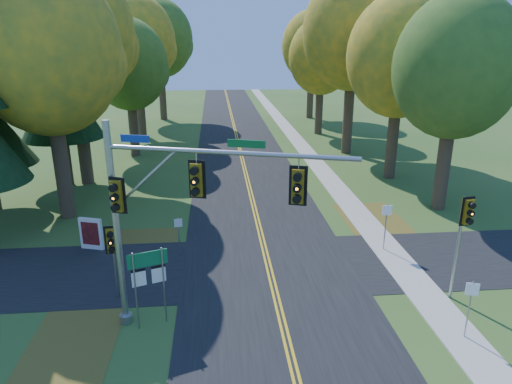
{
  "coord_description": "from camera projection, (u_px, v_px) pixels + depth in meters",
  "views": [
    {
      "loc": [
        -2.31,
        -17.02,
        10.1
      ],
      "look_at": [
        -0.46,
        3.41,
        3.2
      ],
      "focal_mm": 32.0,
      "sensor_mm": 36.0,
      "label": 1
    }
  ],
  "objects": [
    {
      "name": "ground",
      "position": [
        274.0,
        288.0,
        19.48
      ],
      "size": [
        160.0,
        160.0,
        0.0
      ],
      "primitive_type": "plane",
      "color": "#2B4E1B",
      "rests_on": "ground"
    },
    {
      "name": "road_main",
      "position": [
        274.0,
        288.0,
        19.48
      ],
      "size": [
        8.0,
        160.0,
        0.02
      ],
      "primitive_type": "cube",
      "color": "black",
      "rests_on": "ground"
    },
    {
      "name": "road_cross",
      "position": [
        268.0,
        266.0,
        21.37
      ],
      "size": [
        60.0,
        6.0,
        0.02
      ],
      "primitive_type": "cube",
      "color": "black",
      "rests_on": "ground"
    },
    {
      "name": "centerline_left",
      "position": [
        272.0,
        287.0,
        19.47
      ],
      "size": [
        0.1,
        160.0,
        0.01
      ],
      "primitive_type": "cube",
      "color": "gold",
      "rests_on": "road_main"
    },
    {
      "name": "centerline_right",
      "position": [
        276.0,
        287.0,
        19.48
      ],
      "size": [
        0.1,
        160.0,
        0.01
      ],
      "primitive_type": "cube",
      "color": "gold",
      "rests_on": "road_main"
    },
    {
      "name": "sidewalk_east",
      "position": [
        414.0,
        281.0,
        20.0
      ],
      "size": [
        1.6,
        160.0,
        0.06
      ],
      "primitive_type": "cube",
      "color": "#9E998E",
      "rests_on": "ground"
    },
    {
      "name": "leaf_patch_w_near",
      "position": [
        134.0,
        252.0,
        22.7
      ],
      "size": [
        4.0,
        6.0,
        0.0
      ],
      "primitive_type": "cube",
      "color": "brown",
      "rests_on": "ground"
    },
    {
      "name": "leaf_patch_e",
      "position": [
        380.0,
        227.0,
        25.73
      ],
      "size": [
        3.5,
        8.0,
        0.0
      ],
      "primitive_type": "cube",
      "color": "brown",
      "rests_on": "ground"
    },
    {
      "name": "leaf_patch_w_far",
      "position": [
        73.0,
        342.0,
        16.01
      ],
      "size": [
        3.0,
        5.0,
        0.0
      ],
      "primitive_type": "cube",
      "color": "brown",
      "rests_on": "ground"
    },
    {
      "name": "tree_w_a",
      "position": [
        47.0,
        51.0,
        24.36
      ],
      "size": [
        8.0,
        8.0,
        14.15
      ],
      "color": "#38281C",
      "rests_on": "ground"
    },
    {
      "name": "tree_e_a",
      "position": [
        457.0,
        68.0,
        26.03
      ],
      "size": [
        7.2,
        7.2,
        12.73
      ],
      "color": "#38281C",
      "rests_on": "ground"
    },
    {
      "name": "tree_w_b",
      "position": [
        72.0,
        35.0,
        30.55
      ],
      "size": [
        8.6,
        8.6,
        15.38
      ],
      "color": "#38281C",
      "rests_on": "ground"
    },
    {
      "name": "tree_e_b",
      "position": [
        401.0,
        57.0,
        32.29
      ],
      "size": [
        7.6,
        7.6,
        13.33
      ],
      "color": "#38281C",
      "rests_on": "ground"
    },
    {
      "name": "tree_w_c",
      "position": [
        129.0,
        65.0,
        39.23
      ],
      "size": [
        6.8,
        6.8,
        11.91
      ],
      "color": "#38281C",
      "rests_on": "ground"
    },
    {
      "name": "tree_e_c",
      "position": [
        354.0,
        32.0,
        39.29
      ],
      "size": [
        8.8,
        8.8,
        15.79
      ],
      "color": "#38281C",
      "rests_on": "ground"
    },
    {
      "name": "tree_w_d",
      "position": [
        136.0,
        42.0,
        46.82
      ],
      "size": [
        8.2,
        8.2,
        14.56
      ],
      "color": "#38281C",
      "rests_on": "ground"
    },
    {
      "name": "tree_e_d",
      "position": [
        322.0,
        57.0,
        48.67
      ],
      "size": [
        7.0,
        7.0,
        12.32
      ],
      "color": "#38281C",
      "rests_on": "ground"
    },
    {
      "name": "tree_w_e",
      "position": [
        160.0,
        39.0,
        57.12
      ],
      "size": [
        8.4,
        8.4,
        14.97
      ],
      "color": "#38281C",
      "rests_on": "ground"
    },
    {
      "name": "tree_e_e",
      "position": [
        312.0,
        46.0,
        58.58
      ],
      "size": [
        7.8,
        7.8,
        13.74
      ],
      "color": "#38281C",
      "rests_on": "ground"
    },
    {
      "name": "pine_c",
      "position": [
        52.0,
        45.0,
        30.38
      ],
      "size": [
        5.6,
        5.6,
        20.56
      ],
      "color": "#38281C",
      "rests_on": "ground"
    },
    {
      "name": "traffic_mast",
      "position": [
        170.0,
        204.0,
        15.12
      ],
      "size": [
        8.06,
        2.73,
        7.62
      ],
      "rotation": [
        0.0,
        0.0,
        -0.3
      ],
      "color": "#97989F",
      "rests_on": "ground"
    },
    {
      "name": "east_signal_pole",
      "position": [
        465.0,
        223.0,
        17.5
      ],
      "size": [
        0.52,
        0.6,
        4.47
      ],
      "rotation": [
        0.0,
        0.0,
        0.13
      ],
      "color": "#9B9EA3",
      "rests_on": "ground"
    },
    {
      "name": "ped_signal_pole",
      "position": [
        112.0,
        246.0,
        17.83
      ],
      "size": [
        0.52,
        0.59,
        3.26
      ],
      "rotation": [
        0.0,
        0.0,
        0.09
      ],
      "color": "gray",
      "rests_on": "ground"
    },
    {
      "name": "route_sign_cluster",
      "position": [
        149.0,
        273.0,
        16.3
      ],
      "size": [
        1.36,
        0.51,
        3.06
      ],
      "rotation": [
        0.0,
        0.0,
        0.34
      ],
      "color": "gray",
      "rests_on": "ground"
    },
    {
      "name": "info_kiosk",
      "position": [
        91.0,
        234.0,
        22.83
      ],
      "size": [
        1.2,
        0.52,
        1.67
      ],
      "rotation": [
        0.0,
        0.0,
        -0.31
      ],
      "color": "silver",
      "rests_on": "ground"
    },
    {
      "name": "reg_sign_e_north",
      "position": [
        386.0,
        219.0,
        22.42
      ],
      "size": [
        0.48,
        0.09,
        2.5
      ],
      "rotation": [
        0.0,
        0.0,
        -0.07
      ],
      "color": "gray",
      "rests_on": "ground"
    },
    {
      "name": "reg_sign_e_south",
      "position": [
        471.0,
        300.0,
        15.74
      ],
      "size": [
        0.42,
        0.17,
        2.27
      ],
      "rotation": [
        0.0,
        0.0,
        -0.33
      ],
      "color": "gray",
      "rests_on": "ground"
    },
    {
      "name": "reg_sign_w",
      "position": [
        179.0,
        230.0,
        21.92
      ],
      "size": [
        0.39,
        0.09,
        2.03
      ],
      "rotation": [
        0.0,
        0.0,
        0.15
      ],
      "color": "gray",
      "rests_on": "ground"
    }
  ]
}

